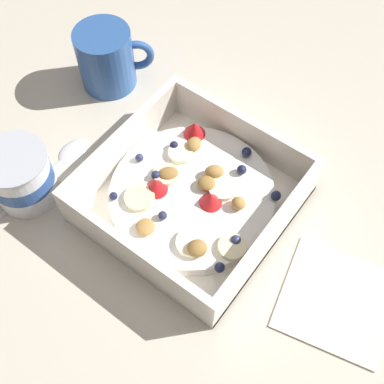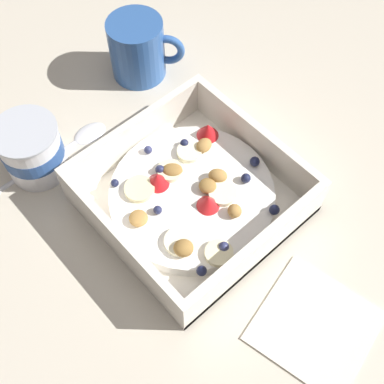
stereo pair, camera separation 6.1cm
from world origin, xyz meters
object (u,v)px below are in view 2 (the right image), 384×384
at_px(fruit_bowl, 192,196).
at_px(yogurt_cup, 32,150).
at_px(spoon, 73,142).
at_px(folded_napkin, 315,325).
at_px(coffee_mug, 138,49).

height_order(fruit_bowl, yogurt_cup, yogurt_cup).
xyz_separation_m(spoon, folded_napkin, (-0.39, -0.05, -0.00)).
relative_size(spoon, folded_napkin, 1.44).
height_order(fruit_bowl, folded_napkin, fruit_bowl).
height_order(fruit_bowl, spoon, fruit_bowl).
relative_size(coffee_mug, folded_napkin, 0.79).
xyz_separation_m(spoon, coffee_mug, (0.04, -0.15, 0.04)).
bearing_deg(fruit_bowl, yogurt_cup, 32.62).
xyz_separation_m(coffee_mug, folded_napkin, (-0.43, 0.10, -0.04)).
bearing_deg(coffee_mug, yogurt_cup, 102.49).
bearing_deg(yogurt_cup, folded_napkin, -164.03).
xyz_separation_m(fruit_bowl, coffee_mug, (0.22, -0.10, 0.02)).
bearing_deg(spoon, folded_napkin, -172.10).
xyz_separation_m(fruit_bowl, yogurt_cup, (0.18, 0.11, 0.02)).
distance_m(fruit_bowl, spoon, 0.19).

